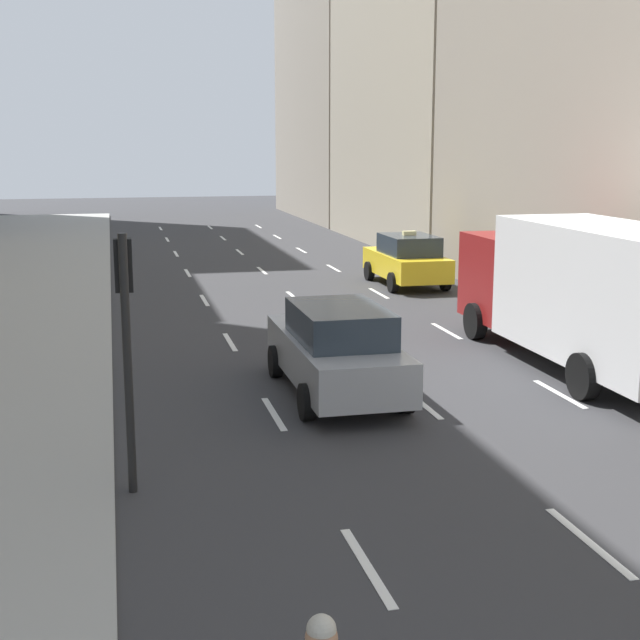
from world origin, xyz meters
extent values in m
cube|color=white|center=(-0.20, 8.00, 0.01)|extent=(0.12, 2.00, 0.01)
cube|color=white|center=(-0.20, 14.00, 0.01)|extent=(0.12, 2.00, 0.01)
cube|color=white|center=(-0.20, 20.00, 0.01)|extent=(0.12, 2.00, 0.01)
cube|color=white|center=(-0.20, 26.00, 0.01)|extent=(0.12, 2.00, 0.01)
cube|color=white|center=(-0.20, 32.00, 0.01)|extent=(0.12, 2.00, 0.01)
cube|color=white|center=(-0.20, 38.00, 0.01)|extent=(0.12, 2.00, 0.01)
cube|color=white|center=(-0.20, 44.00, 0.01)|extent=(0.12, 2.00, 0.01)
cube|color=white|center=(-0.20, 50.00, 0.01)|extent=(0.12, 2.00, 0.01)
cube|color=white|center=(2.60, 8.00, 0.01)|extent=(0.12, 2.00, 0.01)
cube|color=white|center=(2.60, 14.00, 0.01)|extent=(0.12, 2.00, 0.01)
cube|color=white|center=(2.60, 20.00, 0.01)|extent=(0.12, 2.00, 0.01)
cube|color=white|center=(2.60, 26.00, 0.01)|extent=(0.12, 2.00, 0.01)
cube|color=white|center=(2.60, 32.00, 0.01)|extent=(0.12, 2.00, 0.01)
cube|color=white|center=(2.60, 38.00, 0.01)|extent=(0.12, 2.00, 0.01)
cube|color=white|center=(2.60, 44.00, 0.01)|extent=(0.12, 2.00, 0.01)
cube|color=white|center=(2.60, 50.00, 0.01)|extent=(0.12, 2.00, 0.01)
cube|color=white|center=(5.40, 14.00, 0.01)|extent=(0.12, 2.00, 0.01)
cube|color=white|center=(5.40, 20.00, 0.01)|extent=(0.12, 2.00, 0.01)
cube|color=white|center=(5.40, 26.00, 0.01)|extent=(0.12, 2.00, 0.01)
cube|color=white|center=(5.40, 32.00, 0.01)|extent=(0.12, 2.00, 0.01)
cube|color=white|center=(5.40, 38.00, 0.01)|extent=(0.12, 2.00, 0.01)
cube|color=white|center=(5.40, 44.00, 0.01)|extent=(0.12, 2.00, 0.01)
cube|color=white|center=(5.40, 50.00, 0.01)|extent=(0.12, 2.00, 0.01)
cube|color=gray|center=(12.00, 23.33, 8.19)|extent=(6.00, 15.33, 16.37)
cube|color=gray|center=(12.00, 55.74, 9.17)|extent=(6.00, 16.39, 18.34)
cube|color=yellow|center=(6.80, 27.46, 0.71)|extent=(1.80, 4.40, 0.76)
cube|color=#28333D|center=(6.80, 27.19, 1.41)|extent=(1.58, 2.29, 0.64)
cube|color=#F2E599|center=(6.80, 27.19, 1.80)|extent=(0.44, 0.20, 0.14)
cylinder|color=black|center=(5.90, 28.82, 0.33)|extent=(0.22, 0.66, 0.66)
cylinder|color=black|center=(7.70, 28.82, 0.33)|extent=(0.22, 0.66, 0.66)
cylinder|color=black|center=(5.90, 26.09, 0.33)|extent=(0.22, 0.66, 0.66)
cylinder|color=black|center=(7.70, 26.09, 0.33)|extent=(0.22, 0.66, 0.66)
cube|color=#9EA0A5|center=(1.20, 15.03, 0.73)|extent=(1.80, 4.88, 0.80)
cube|color=#28333D|center=(1.20, 14.74, 1.45)|extent=(1.58, 2.54, 0.64)
cylinder|color=black|center=(0.30, 16.54, 0.33)|extent=(0.22, 0.66, 0.66)
cylinder|color=black|center=(2.10, 16.54, 0.33)|extent=(0.22, 0.66, 0.66)
cylinder|color=black|center=(0.30, 13.52, 0.33)|extent=(0.22, 0.66, 0.66)
cylinder|color=black|center=(2.10, 13.52, 0.33)|extent=(0.22, 0.66, 0.66)
cube|color=maroon|center=(6.80, 18.99, 1.50)|extent=(2.10, 2.40, 2.10)
cube|color=#28333D|center=(6.80, 20.14, 1.80)|extent=(1.90, 0.10, 0.90)
cube|color=white|center=(6.80, 14.79, 1.80)|extent=(2.30, 6.00, 2.70)
cylinder|color=black|center=(5.75, 18.99, 0.45)|extent=(0.28, 0.90, 0.90)
cylinder|color=black|center=(7.85, 18.99, 0.45)|extent=(0.28, 0.90, 0.90)
cylinder|color=black|center=(5.65, 13.59, 0.45)|extent=(0.28, 0.90, 0.90)
sphere|color=#9E7051|center=(-1.66, 4.09, 1.58)|extent=(0.22, 0.22, 0.22)
sphere|color=#B2AD9E|center=(-1.66, 4.09, 1.65)|extent=(0.20, 0.20, 0.20)
cylinder|color=black|center=(-2.75, 10.89, 1.80)|extent=(0.12, 0.12, 3.60)
cube|color=black|center=(-2.75, 11.07, 3.15)|extent=(0.24, 0.20, 0.72)
sphere|color=red|center=(-2.75, 11.18, 3.38)|extent=(0.14, 0.14, 0.14)
sphere|color=#4C3F14|center=(-2.75, 11.18, 3.15)|extent=(0.14, 0.14, 0.14)
sphere|color=#198C2D|center=(-2.75, 11.18, 2.92)|extent=(0.14, 0.14, 0.14)
camera|label=1|loc=(-2.88, -1.07, 4.77)|focal=50.00mm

